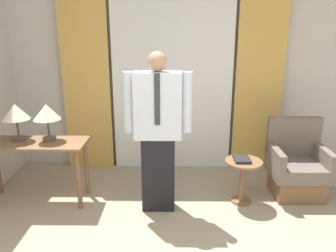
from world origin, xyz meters
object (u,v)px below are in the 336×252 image
object	(u,v)px
armchair	(296,168)
table_lamp_right	(47,114)
person	(158,129)
book	(242,159)
desk	(34,152)
table_lamp_left	(16,113)
side_table	(243,174)

from	to	relation	value
armchair	table_lamp_right	bearing A→B (deg)	-177.09
table_lamp_right	person	size ratio (longest dim) A/B	0.24
table_lamp_right	book	distance (m)	2.22
desk	book	xyz separation A→B (m)	(2.33, 0.01, -0.07)
table_lamp_right	person	distance (m)	1.25
table_lamp_left	book	bearing A→B (deg)	-1.27
person	armchair	size ratio (longest dim) A/B	1.90
table_lamp_right	book	xyz separation A→B (m)	(2.16, -0.06, -0.51)
armchair	book	world-z (taller)	armchair
book	table_lamp_left	bearing A→B (deg)	178.73
table_lamp_right	side_table	size ratio (longest dim) A/B	0.81
side_table	table_lamp_left	bearing A→B (deg)	178.44
desk	armchair	xyz separation A→B (m)	(3.04, 0.21, -0.27)
table_lamp_right	side_table	world-z (taller)	table_lamp_right
desk	person	size ratio (longest dim) A/B	0.69
desk	side_table	world-z (taller)	desk
desk	book	distance (m)	2.33
table_lamp_right	armchair	world-z (taller)	table_lamp_right
armchair	book	size ratio (longest dim) A/B	3.89
side_table	person	bearing A→B (deg)	-171.60
desk	book	world-z (taller)	desk
book	table_lamp_right	bearing A→B (deg)	178.53
table_lamp_left	person	xyz separation A→B (m)	(1.57, -0.21, -0.11)
desk	book	bearing A→B (deg)	0.17
table_lamp_left	table_lamp_right	bearing A→B (deg)	0.00
table_lamp_left	armchair	world-z (taller)	table_lamp_left
desk	book	size ratio (longest dim) A/B	5.09
desk	armchair	bearing A→B (deg)	3.91
table_lamp_left	desk	bearing A→B (deg)	-19.87
desk	table_lamp_right	world-z (taller)	table_lamp_right
armchair	book	bearing A→B (deg)	-164.06
armchair	side_table	distance (m)	0.72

